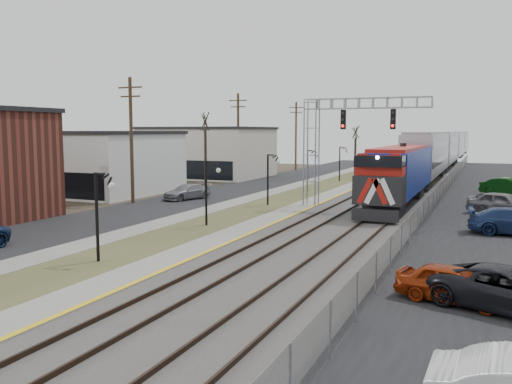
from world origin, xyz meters
The scene contains 21 objects.
ground centered at (0.00, 0.00, 0.00)m, with size 160.00×160.00×0.00m, color #473D2D.
street_west centered at (-11.50, 35.00, 0.02)m, with size 7.00×120.00×0.04m, color black.
sidewalk centered at (-7.00, 35.00, 0.04)m, with size 2.00×120.00×0.08m, color gray.
grass_median centered at (-4.00, 35.00, 0.03)m, with size 4.00×120.00×0.06m, color #464E29.
platform centered at (-1.00, 35.00, 0.12)m, with size 2.00×120.00×0.24m, color gray.
ballast_bed centered at (4.00, 35.00, 0.10)m, with size 8.00×120.00×0.20m, color #595651.
platform_edge centered at (-0.12, 35.00, 0.24)m, with size 0.24×120.00×0.01m, color gold.
track_near centered at (2.00, 35.00, 0.28)m, with size 1.58×120.00×0.15m.
track_far centered at (5.50, 35.00, 0.28)m, with size 1.58×120.00×0.15m.
train centered at (5.50, 77.78, 2.94)m, with size 3.00×108.65×5.33m.
signal_gantry centered at (1.22, 27.99, 5.59)m, with size 9.00×1.07×8.15m.
lampposts centered at (-4.00, 18.29, 2.00)m, with size 0.14×62.14×4.00m.
utility_poles centered at (-14.50, 25.00, 5.00)m, with size 0.28×80.28×10.00m.
fence centered at (8.20, 35.00, 0.80)m, with size 0.04×120.00×1.60m, color gray.
buildings_west centered at (-21.00, 24.21, 3.01)m, with size 14.00×67.00×7.00m.
bare_trees centered at (-12.66, 38.91, 2.70)m, with size 12.30×42.30×5.95m.
car_lot_a centered at (10.77, 8.10, 0.65)m, with size 1.52×3.79×1.29m, color #942A0B.
car_lot_c centered at (12.52, 7.83, 0.71)m, with size 2.34×5.08×1.41m, color black.
car_lot_e centered at (12.78, 29.49, 0.81)m, with size 1.92×4.76×1.62m, color slate.
car_lot_f centered at (13.53, 41.81, 0.80)m, with size 1.70×4.87×1.61m, color #0C3D0E.
car_street_b centered at (-11.66, 28.67, 0.64)m, with size 1.80×4.44×1.29m, color gray.
Camera 1 is at (11.66, -10.78, 5.79)m, focal length 38.00 mm.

